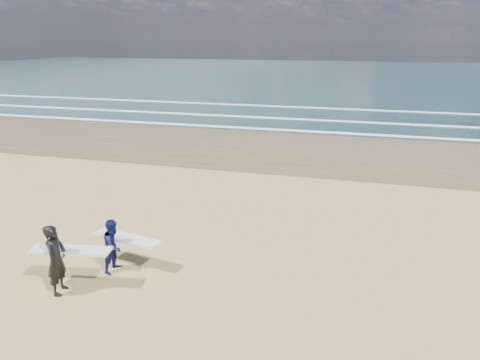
# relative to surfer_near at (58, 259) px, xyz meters

# --- Properties ---
(ocean) EXTENTS (220.00, 100.00, 0.02)m
(ocean) POSITION_rel_surfer_near_xyz_m (20.02, 71.76, -1.00)
(ocean) COLOR #193337
(ocean) RESTS_ON ground
(surfer_near) EXTENTS (2.26, 1.20, 1.99)m
(surfer_near) POSITION_rel_surfer_near_xyz_m (0.00, 0.00, 0.00)
(surfer_near) COLOR black
(surfer_near) RESTS_ON ground
(surfer_far) EXTENTS (2.26, 1.24, 1.63)m
(surfer_far) POSITION_rel_surfer_near_xyz_m (0.85, 1.44, -0.19)
(surfer_far) COLOR #0B103F
(surfer_far) RESTS_ON ground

